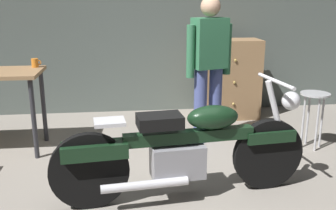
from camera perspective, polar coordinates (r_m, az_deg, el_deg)
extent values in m
plane|color=gray|center=(3.34, 0.97, -14.11)|extent=(12.00, 12.00, 0.00)
cube|color=#56605B|center=(5.69, -2.75, 14.56)|extent=(8.00, 0.12, 3.10)
cylinder|color=#2D2D33|center=(4.26, -19.21, -2.02)|extent=(0.05, 0.05, 0.86)
cylinder|color=#2D2D33|center=(4.74, -17.91, -0.13)|extent=(0.05, 0.05, 0.86)
cylinder|color=black|center=(3.55, 14.54, -7.06)|extent=(0.64, 0.14, 0.64)
cylinder|color=black|center=(3.18, -11.54, -9.55)|extent=(0.64, 0.14, 0.64)
cube|color=black|center=(3.48, 14.74, -4.38)|extent=(0.45, 0.19, 0.10)
cube|color=black|center=(3.11, -10.79, -6.56)|extent=(0.54, 0.24, 0.12)
cube|color=gray|center=(3.26, 1.41, -8.21)|extent=(0.46, 0.29, 0.28)
cube|color=black|center=(3.20, 3.17, -4.61)|extent=(1.10, 0.22, 0.10)
ellipsoid|color=black|center=(3.21, 6.64, -1.80)|extent=(0.46, 0.27, 0.20)
cube|color=black|center=(3.10, -1.24, -2.37)|extent=(0.38, 0.28, 0.10)
cube|color=silver|center=(3.04, -8.65, -2.50)|extent=(0.26, 0.22, 0.03)
cylinder|color=silver|center=(3.46, 15.80, -1.89)|extent=(0.27, 0.08, 0.68)
cylinder|color=silver|center=(3.36, 15.61, 3.43)|extent=(0.10, 0.60, 0.03)
sphere|color=silver|center=(3.48, 17.72, 0.62)|extent=(0.16, 0.16, 0.16)
cylinder|color=silver|center=(3.13, -3.41, -11.71)|extent=(0.70, 0.15, 0.07)
cylinder|color=#47528E|center=(4.58, 6.97, 0.13)|extent=(0.15, 0.15, 0.88)
cylinder|color=#47528E|center=(4.48, 4.79, -0.16)|extent=(0.15, 0.15, 0.88)
cube|color=#33724C|center=(4.39, 6.15, 9.06)|extent=(0.43, 0.33, 0.56)
cylinder|color=#33724C|center=(4.53, 8.76, 8.15)|extent=(0.09, 0.09, 0.58)
cylinder|color=#33724C|center=(4.29, 3.34, 7.88)|extent=(0.09, 0.09, 0.58)
sphere|color=tan|center=(4.37, 6.31, 14.28)|extent=(0.22, 0.22, 0.22)
cylinder|color=#B2B2B7|center=(4.55, 20.94, 1.54)|extent=(0.32, 0.32, 0.02)
cylinder|color=#B2B2B7|center=(4.68, 21.76, -2.23)|extent=(0.02, 0.02, 0.62)
cylinder|color=#B2B2B7|center=(4.73, 19.97, -1.89)|extent=(0.02, 0.02, 0.62)
cylinder|color=#B2B2B7|center=(4.58, 19.33, -2.36)|extent=(0.02, 0.02, 0.62)
cylinder|color=#B2B2B7|center=(4.54, 21.17, -2.71)|extent=(0.02, 0.02, 0.62)
cube|color=#99724C|center=(5.49, 9.13, 3.82)|extent=(0.80, 0.44, 1.10)
sphere|color=tan|center=(5.22, 9.94, 6.52)|extent=(0.04, 0.04, 0.04)
sphere|color=tan|center=(5.28, 9.79, 3.31)|extent=(0.04, 0.04, 0.04)
sphere|color=tan|center=(5.35, 9.64, 0.16)|extent=(0.04, 0.04, 0.04)
cylinder|color=orange|center=(4.58, -19.07, 5.90)|extent=(0.08, 0.08, 0.10)
torus|color=orange|center=(4.57, -18.53, 5.98)|extent=(0.06, 0.01, 0.06)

